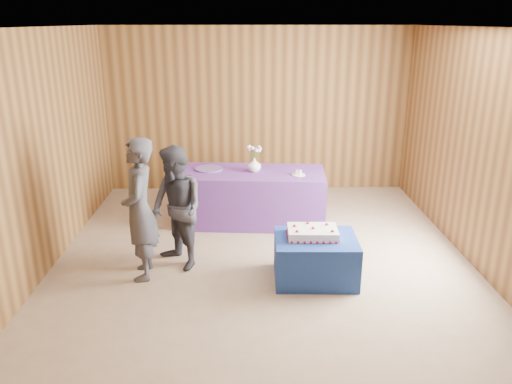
{
  "coord_description": "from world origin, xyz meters",
  "views": [
    {
      "loc": [
        -0.2,
        -5.26,
        2.76
      ],
      "look_at": [
        -0.08,
        0.1,
        0.92
      ],
      "focal_mm": 35.0,
      "sensor_mm": 36.0,
      "label": 1
    }
  ],
  "objects_px": {
    "cake_table": "(315,259)",
    "guest_left": "(140,210)",
    "serving_table": "(254,197)",
    "vase": "(254,165)",
    "sheet_cake": "(313,232)",
    "guest_right": "(176,209)"
  },
  "relations": [
    {
      "from": "cake_table",
      "to": "guest_left",
      "type": "height_order",
      "value": "guest_left"
    },
    {
      "from": "serving_table",
      "to": "guest_left",
      "type": "relative_size",
      "value": 1.25
    },
    {
      "from": "serving_table",
      "to": "guest_left",
      "type": "distance_m",
      "value": 2.09
    },
    {
      "from": "serving_table",
      "to": "vase",
      "type": "xyz_separation_m",
      "value": [
        0.01,
        0.01,
        0.47
      ]
    },
    {
      "from": "sheet_cake",
      "to": "guest_left",
      "type": "bearing_deg",
      "value": 179.21
    },
    {
      "from": "guest_left",
      "to": "vase",
      "type": "bearing_deg",
      "value": 133.8
    },
    {
      "from": "sheet_cake",
      "to": "vase",
      "type": "relative_size",
      "value": 2.99
    },
    {
      "from": "serving_table",
      "to": "guest_right",
      "type": "height_order",
      "value": "guest_right"
    },
    {
      "from": "serving_table",
      "to": "guest_right",
      "type": "distance_m",
      "value": 1.68
    },
    {
      "from": "vase",
      "to": "guest_left",
      "type": "height_order",
      "value": "guest_left"
    },
    {
      "from": "guest_right",
      "to": "vase",
      "type": "bearing_deg",
      "value": 107.49
    },
    {
      "from": "vase",
      "to": "guest_right",
      "type": "distance_m",
      "value": 1.67
    },
    {
      "from": "serving_table",
      "to": "cake_table",
      "type": "bearing_deg",
      "value": -64.83
    },
    {
      "from": "vase",
      "to": "guest_left",
      "type": "relative_size",
      "value": 0.12
    },
    {
      "from": "serving_table",
      "to": "guest_left",
      "type": "height_order",
      "value": "guest_left"
    },
    {
      "from": "cake_table",
      "to": "guest_right",
      "type": "relative_size",
      "value": 0.62
    },
    {
      "from": "serving_table",
      "to": "vase",
      "type": "bearing_deg",
      "value": 47.49
    },
    {
      "from": "vase",
      "to": "guest_right",
      "type": "bearing_deg",
      "value": -123.56
    },
    {
      "from": "serving_table",
      "to": "guest_right",
      "type": "relative_size",
      "value": 1.38
    },
    {
      "from": "vase",
      "to": "guest_left",
      "type": "bearing_deg",
      "value": -128.56
    },
    {
      "from": "cake_table",
      "to": "guest_right",
      "type": "height_order",
      "value": "guest_right"
    },
    {
      "from": "guest_left",
      "to": "guest_right",
      "type": "xyz_separation_m",
      "value": [
        0.37,
        0.23,
        -0.08
      ]
    }
  ]
}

